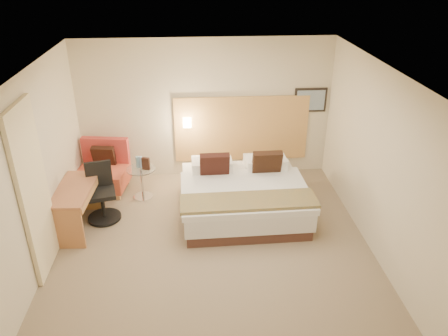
{
  "coord_description": "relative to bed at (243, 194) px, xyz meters",
  "views": [
    {
      "loc": [
        -0.22,
        -5.42,
        4.1
      ],
      "look_at": [
        0.22,
        0.51,
        1.1
      ],
      "focal_mm": 35.0,
      "sensor_mm": 36.0,
      "label": 1
    }
  ],
  "objects": [
    {
      "name": "floor",
      "position": [
        -0.57,
        -1.0,
        -0.34
      ],
      "size": [
        4.8,
        5.0,
        0.02
      ],
      "primitive_type": "cube",
      "color": "#7C6A53",
      "rests_on": "ground"
    },
    {
      "name": "ceiling",
      "position": [
        -0.57,
        -1.0,
        2.38
      ],
      "size": [
        4.8,
        5.0,
        0.02
      ],
      "primitive_type": "cube",
      "color": "silver",
      "rests_on": "floor"
    },
    {
      "name": "wall_back",
      "position": [
        -0.57,
        1.51,
        1.02
      ],
      "size": [
        4.8,
        0.02,
        2.7
      ],
      "primitive_type": "cube",
      "color": "beige",
      "rests_on": "floor"
    },
    {
      "name": "wall_front",
      "position": [
        -0.57,
        -3.51,
        1.02
      ],
      "size": [
        4.8,
        0.02,
        2.7
      ],
      "primitive_type": "cube",
      "color": "beige",
      "rests_on": "floor"
    },
    {
      "name": "wall_left",
      "position": [
        -2.98,
        -1.0,
        1.02
      ],
      "size": [
        0.02,
        5.0,
        2.7
      ],
      "primitive_type": "cube",
      "color": "beige",
      "rests_on": "floor"
    },
    {
      "name": "wall_right",
      "position": [
        1.84,
        -1.0,
        1.02
      ],
      "size": [
        0.02,
        5.0,
        2.7
      ],
      "primitive_type": "cube",
      "color": "beige",
      "rests_on": "floor"
    },
    {
      "name": "headboard_panel",
      "position": [
        0.13,
        1.47,
        0.62
      ],
      "size": [
        2.6,
        0.04,
        1.3
      ],
      "primitive_type": "cube",
      "color": "tan",
      "rests_on": "wall_back"
    },
    {
      "name": "art_frame",
      "position": [
        1.45,
        1.48,
        1.17
      ],
      "size": [
        0.62,
        0.03,
        0.47
      ],
      "primitive_type": "cube",
      "color": "black",
      "rests_on": "wall_back"
    },
    {
      "name": "art_canvas",
      "position": [
        1.45,
        1.46,
        1.17
      ],
      "size": [
        0.54,
        0.01,
        0.39
      ],
      "primitive_type": "cube",
      "color": "#748BA0",
      "rests_on": "wall_back"
    },
    {
      "name": "lamp_arm",
      "position": [
        -0.92,
        1.42,
        0.82
      ],
      "size": [
        0.02,
        0.12,
        0.02
      ],
      "primitive_type": "cylinder",
      "rotation": [
        1.57,
        0.0,
        0.0
      ],
      "color": "silver",
      "rests_on": "wall_back"
    },
    {
      "name": "lamp_shade",
      "position": [
        -0.92,
        1.36,
        0.82
      ],
      "size": [
        0.15,
        0.15,
        0.15
      ],
      "primitive_type": "cube",
      "color": "#FFEDC6",
      "rests_on": "wall_back"
    },
    {
      "name": "curtain",
      "position": [
        -2.93,
        -1.25,
        0.89
      ],
      "size": [
        0.06,
        0.9,
        2.42
      ],
      "primitive_type": "cube",
      "color": "beige",
      "rests_on": "wall_left"
    },
    {
      "name": "bottle_a",
      "position": [
        -1.82,
        0.67,
        0.35
      ],
      "size": [
        0.08,
        0.08,
        0.21
      ],
      "primitive_type": "cylinder",
      "rotation": [
        0.0,
        0.0,
        -0.3
      ],
      "color": "#79A7BB",
      "rests_on": "side_table"
    },
    {
      "name": "bottle_b",
      "position": [
        -1.76,
        0.67,
        0.35
      ],
      "size": [
        0.08,
        0.08,
        0.21
      ],
      "primitive_type": "cylinder",
      "rotation": [
        0.0,
        0.0,
        -0.3
      ],
      "color": "#97B9E9",
      "rests_on": "side_table"
    },
    {
      "name": "menu_folder",
      "position": [
        -1.66,
        0.57,
        0.36
      ],
      "size": [
        0.14,
        0.09,
        0.23
      ],
      "primitive_type": "cube",
      "rotation": [
        0.0,
        0.0,
        -0.3
      ],
      "color": "#321B14",
      "rests_on": "side_table"
    },
    {
      "name": "bed",
      "position": [
        0.0,
        0.0,
        0.0
      ],
      "size": [
        2.13,
        2.07,
        1.02
      ],
      "color": "#472B23",
      "rests_on": "floor"
    },
    {
      "name": "lounge_chair",
      "position": [
        -2.51,
        0.99,
        0.04
      ],
      "size": [
        0.99,
        0.89,
        0.94
      ],
      "color": "#AD7351",
      "rests_on": "floor"
    },
    {
      "name": "side_table",
      "position": [
        -1.76,
        0.6,
        -0.01
      ],
      "size": [
        0.65,
        0.65,
        0.58
      ],
      "color": "white",
      "rests_on": "floor"
    },
    {
      "name": "desk",
      "position": [
        -2.68,
        -0.31,
        0.25
      ],
      "size": [
        0.61,
        1.22,
        0.74
      ],
      "color": "#A05F3F",
      "rests_on": "floor"
    },
    {
      "name": "desk_chair",
      "position": [
        -2.36,
        -0.04,
        0.07
      ],
      "size": [
        0.66,
        0.66,
        0.98
      ],
      "color": "black",
      "rests_on": "floor"
    }
  ]
}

